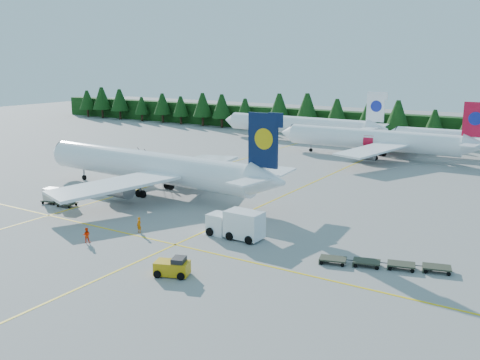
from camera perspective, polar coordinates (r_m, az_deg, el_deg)
The scene contains 17 objects.
ground at distance 64.40m, azimuth -7.71°, elevation -4.37°, with size 320.00×320.00×0.00m, color #979691.
taxi_stripe_a at distance 87.97m, azimuth -6.37°, elevation 0.30°, with size 0.25×120.00×0.01m, color yellow.
taxi_stripe_b at distance 77.35m, azimuth 5.30°, elevation -1.40°, with size 0.25×120.00×0.01m, color yellow.
taxi_stripe_cross at distance 60.17m, azimuth -11.39°, elevation -5.75°, with size 80.00×0.25×0.01m, color yellow.
treeline_hedge at distance 135.90m, azimuth 15.08°, elevation 5.61°, with size 220.00×4.00×6.00m, color black.
airliner_navy at distance 78.72m, azimuth -10.34°, elevation 1.51°, with size 43.23×35.53×12.56m.
airliner_red at distance 107.98m, azimuth 13.50°, elevation 4.21°, with size 39.77×32.75×11.57m.
airliner_far_left at distance 128.00m, azimuth 5.57°, elevation 5.92°, with size 41.33×4.91×12.02m.
airliner_far_right at distance 113.25m, azimuth 23.98°, elevation 3.87°, with size 38.63×5.65×11.23m.
airstairs at distance 83.98m, azimuth -10.56°, elevation 0.22°, with size 5.27×7.16×4.28m.
service_truck at distance 57.80m, azimuth -0.52°, elevation -4.68°, with size 6.39×2.47×3.07m.
baggage_tug at distance 48.48m, azimuth -7.17°, elevation -9.19°, with size 3.40×2.56×1.62m.
dolly_train at distance 51.71m, azimuth 15.09°, elevation -8.52°, with size 11.59×5.22×0.14m.
uld_pair at distance 74.52m, azimuth -18.77°, elevation -1.65°, with size 5.53×2.23×1.76m.
crew_a at distance 60.56m, azimuth -10.72°, elevation -4.72°, with size 0.64×0.42×1.77m, color #DC6304.
crew_b at distance 58.63m, azimuth -16.05°, elevation -5.67°, with size 0.79×0.61×1.62m, color #FF3905.
crew_c at distance 62.55m, azimuth -0.31°, elevation -4.03°, with size 0.64×0.43×1.55m, color orange.
Camera 1 is at (39.86, -46.96, 18.81)m, focal length 40.00 mm.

